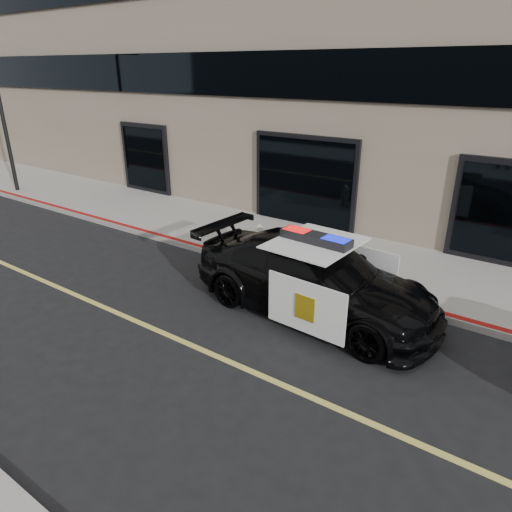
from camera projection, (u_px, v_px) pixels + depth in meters
The scene contains 6 objects.
ground at pixel (167, 335), 8.66m from camera, with size 120.00×120.00×0.00m, color black.
sidewalk_n at pixel (304, 248), 12.61m from camera, with size 60.00×3.50×0.15m, color gray.
building_n at pixel (394, 22), 14.30m from camera, with size 60.00×7.00×12.00m, color #756856.
police_car at pixel (314, 278), 9.20m from camera, with size 2.75×5.48×1.71m.
fire_hydrant at pixel (259, 239), 12.04m from camera, with size 0.34×0.48×0.76m.
street_light at pixel (0, 115), 17.11m from camera, with size 0.15×1.33×5.23m.
Camera 1 is at (5.65, -5.11, 4.71)m, focal length 32.00 mm.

